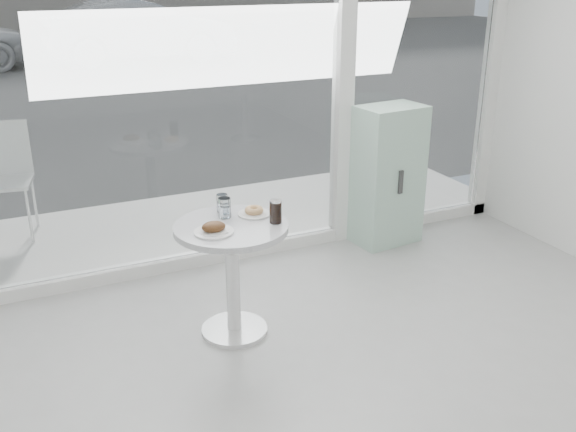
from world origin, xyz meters
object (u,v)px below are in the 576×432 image
mint_cabinet (388,176)px  plate_donut (254,212)px  cola_glass (276,212)px  patio_chair (5,172)px  water_tumbler_a (225,209)px  car_silver (139,31)px  main_table (232,257)px  water_tumbler_b (222,204)px  plate_fritter (214,228)px

mint_cabinet → plate_donut: 1.74m
plate_donut → cola_glass: bearing=-68.1°
patio_chair → water_tumbler_a: (1.24, -2.18, 0.22)m
patio_chair → water_tumbler_a: 2.51m
mint_cabinet → car_silver: 12.10m
water_tumbler_a → cola_glass: (0.26, -0.22, 0.01)m
car_silver → plate_donut: (-2.13, -12.87, 0.03)m
car_silver → main_table: bearing=168.7°
mint_cabinet → water_tumbler_b: mint_cabinet is taller
mint_cabinet → water_tumbler_a: (-1.73, -0.75, 0.23)m
plate_fritter → patio_chair: bearing=114.6°
mint_cabinet → car_silver: size_ratio=0.26×
main_table → plate_donut: (0.20, 0.10, 0.24)m
patio_chair → water_tumbler_a: size_ratio=7.58×
patio_chair → water_tumbler_b: 2.43m
cola_glass → plate_donut: bearing=111.9°
mint_cabinet → water_tumbler_b: 1.84m
water_tumbler_b → cola_glass: cola_glass is taller
main_table → water_tumbler_b: size_ratio=6.47×
patio_chair → car_silver: bearing=82.8°
plate_donut → cola_glass: size_ratio=1.42×
car_silver → plate_fritter: (-2.46, -13.04, 0.03)m
plate_donut → water_tumbler_b: size_ratio=1.77×
patio_chair → water_tumbler_a: bearing=-49.2°
mint_cabinet → patio_chair: size_ratio=1.21×
plate_donut → water_tumbler_b: 0.22m
plate_donut → water_tumbler_b: bearing=139.7°
plate_donut → cola_glass: 0.20m
main_table → water_tumbler_b: bearing=83.3°
car_silver → plate_fritter: bearing=168.2°
car_silver → plate_donut: 13.04m
water_tumbler_a → car_silver: bearing=79.8°
car_silver → water_tumbler_a: 13.04m
plate_fritter → mint_cabinet: bearing=27.1°
water_tumbler_b → mint_cabinet: bearing=20.5°
main_table → plate_fritter: 0.29m
plate_fritter → plate_donut: (0.33, 0.18, -0.01)m
main_table → water_tumbler_a: water_tumbler_a is taller
patio_chair → water_tumbler_b: bearing=-47.5°
mint_cabinet → plate_donut: size_ratio=5.71×
main_table → water_tumbler_b: 0.36m
plate_fritter → cola_glass: cola_glass is taller
patio_chair → plate_fritter: 2.64m
patio_chair → cola_glass: 2.83m
main_table → water_tumbler_a: (0.01, 0.13, 0.28)m
main_table → patio_chair: size_ratio=0.78×
cola_glass → car_silver: bearing=81.0°
patio_chair → car_silver: size_ratio=0.21×
main_table → plate_fritter: size_ratio=3.17×
main_table → plate_fritter: bearing=-149.7°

